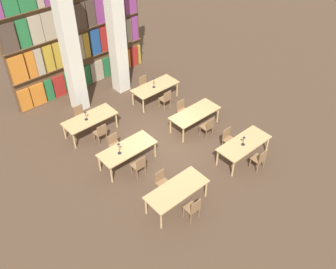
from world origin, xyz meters
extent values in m
plane|color=#4C3828|center=(0.00, 0.00, 0.00)|extent=(40.00, 40.00, 0.00)
cube|color=brown|center=(0.00, 5.76, 2.75)|extent=(6.66, 0.06, 5.50)
cube|color=brown|center=(0.00, 5.76, 0.01)|extent=(6.66, 0.35, 0.03)
cube|color=orange|center=(-2.98, 5.72, 0.53)|extent=(0.50, 0.20, 1.00)
cube|color=orange|center=(-2.37, 5.72, 0.53)|extent=(0.61, 0.20, 1.00)
cube|color=#236B38|center=(-1.83, 5.72, 0.53)|extent=(0.35, 0.20, 1.00)
cube|color=maroon|center=(-1.34, 5.72, 0.53)|extent=(0.55, 0.20, 1.00)
cube|color=#236B38|center=(-0.72, 5.72, 0.53)|extent=(0.64, 0.20, 1.00)
cube|color=#84387A|center=(-0.21, 5.72, 0.53)|extent=(0.31, 0.20, 1.00)
cube|color=#236B38|center=(0.13, 5.72, 0.53)|extent=(0.30, 0.20, 1.00)
cube|color=tan|center=(0.67, 5.72, 0.53)|extent=(0.66, 0.20, 1.00)
cube|color=#236B38|center=(1.20, 5.72, 0.53)|extent=(0.35, 0.20, 1.00)
cube|color=#47382D|center=(1.65, 5.72, 0.53)|extent=(0.44, 0.20, 1.00)
cube|color=navy|center=(2.11, 5.72, 0.53)|extent=(0.36, 0.20, 1.00)
cube|color=orange|center=(2.49, 5.72, 0.53)|extent=(0.30, 0.20, 1.00)
cube|color=maroon|center=(2.90, 5.72, 0.53)|extent=(0.38, 0.20, 1.00)
cube|color=#B7932D|center=(3.22, 5.72, 0.53)|extent=(0.12, 0.20, 1.00)
cube|color=brown|center=(0.00, 5.76, 1.39)|extent=(6.66, 0.35, 0.03)
cube|color=orange|center=(-2.91, 5.72, 1.99)|extent=(0.65, 0.20, 1.17)
cube|color=orange|center=(-2.33, 5.72, 1.99)|extent=(0.35, 0.20, 1.17)
cube|color=tan|center=(-1.97, 5.72, 1.99)|extent=(0.33, 0.20, 1.17)
cube|color=#B7932D|center=(-1.54, 5.72, 1.99)|extent=(0.39, 0.20, 1.17)
cube|color=#B7932D|center=(-1.11, 5.72, 1.99)|extent=(0.32, 0.20, 1.17)
cube|color=orange|center=(-0.58, 5.72, 1.99)|extent=(0.63, 0.20, 1.17)
cube|color=tan|center=(-0.02, 5.72, 1.99)|extent=(0.35, 0.20, 1.17)
cube|color=#B7932D|center=(0.32, 5.72, 1.99)|extent=(0.28, 0.20, 1.17)
cube|color=navy|center=(0.78, 5.72, 1.99)|extent=(0.49, 0.20, 1.17)
cube|color=maroon|center=(1.30, 5.72, 1.99)|extent=(0.48, 0.20, 1.17)
cube|color=#84387A|center=(1.76, 5.72, 1.99)|extent=(0.36, 0.20, 1.17)
cube|color=navy|center=(2.23, 5.72, 1.99)|extent=(0.48, 0.20, 1.17)
cube|color=tan|center=(2.67, 5.72, 1.99)|extent=(0.27, 0.20, 1.17)
cube|color=#84387A|center=(3.03, 5.72, 1.99)|extent=(0.35, 0.20, 1.17)
cube|color=brown|center=(0.00, 5.76, 2.77)|extent=(6.66, 0.35, 0.03)
cube|color=#47382D|center=(-2.92, 5.72, 3.35)|extent=(0.62, 0.20, 1.14)
cube|color=#236B38|center=(-2.31, 5.72, 3.35)|extent=(0.44, 0.20, 1.14)
cube|color=tan|center=(-1.79, 5.72, 3.35)|extent=(0.52, 0.20, 1.14)
cube|color=tan|center=(-1.16, 5.72, 3.35)|extent=(0.70, 0.20, 1.14)
cube|color=orange|center=(-0.51, 5.72, 3.35)|extent=(0.48, 0.20, 1.14)
cube|color=#47382D|center=(0.15, 5.72, 3.35)|extent=(0.70, 0.20, 1.14)
cube|color=#47382D|center=(0.75, 5.72, 3.35)|extent=(0.43, 0.20, 1.14)
cube|color=#84387A|center=(1.23, 5.72, 3.35)|extent=(0.49, 0.20, 1.14)
cube|color=maroon|center=(1.78, 5.72, 3.35)|extent=(0.50, 0.20, 1.14)
cube|color=tan|center=(2.27, 5.72, 3.35)|extent=(0.42, 0.20, 1.14)
cube|color=#84387A|center=(2.87, 5.72, 3.35)|extent=(0.65, 0.20, 1.14)
cube|color=#236B38|center=(-2.53, 5.72, 4.71)|extent=(0.57, 0.20, 1.11)
cube|color=silver|center=(-1.11, 4.35, 3.00)|extent=(0.60, 0.60, 6.00)
cube|color=silver|center=(1.11, 4.35, 3.00)|extent=(0.60, 0.60, 6.00)
cube|color=tan|center=(-1.62, -2.53, 0.73)|extent=(2.12, 0.91, 0.04)
cylinder|color=tan|center=(-2.60, -2.90, 0.36)|extent=(0.07, 0.07, 0.71)
cylinder|color=tan|center=(-0.64, -2.90, 0.36)|extent=(0.07, 0.07, 0.71)
cylinder|color=tan|center=(-2.60, -2.16, 0.36)|extent=(0.07, 0.07, 0.71)
cylinder|color=tan|center=(-0.64, -2.16, 0.36)|extent=(0.07, 0.07, 0.71)
cylinder|color=olive|center=(-1.79, -3.03, 0.21)|extent=(0.04, 0.04, 0.42)
cylinder|color=olive|center=(-1.43, -3.03, 0.21)|extent=(0.04, 0.04, 0.42)
cylinder|color=olive|center=(-1.79, -3.37, 0.21)|extent=(0.04, 0.04, 0.42)
cylinder|color=olive|center=(-1.43, -3.37, 0.21)|extent=(0.04, 0.04, 0.42)
cube|color=olive|center=(-1.61, -3.20, 0.44)|extent=(0.42, 0.40, 0.04)
cube|color=olive|center=(-1.61, -3.39, 0.67)|extent=(0.40, 0.03, 0.42)
cylinder|color=olive|center=(-1.43, -2.03, 0.21)|extent=(0.04, 0.04, 0.42)
cylinder|color=olive|center=(-1.79, -2.03, 0.21)|extent=(0.04, 0.04, 0.42)
cylinder|color=olive|center=(-1.43, -1.69, 0.21)|extent=(0.04, 0.04, 0.42)
cylinder|color=olive|center=(-1.79, -1.69, 0.21)|extent=(0.04, 0.04, 0.42)
cube|color=olive|center=(-1.61, -1.86, 0.44)|extent=(0.42, 0.40, 0.04)
cube|color=olive|center=(-1.61, -1.67, 0.67)|extent=(0.40, 0.03, 0.42)
cube|color=tan|center=(1.72, -2.50, 0.73)|extent=(2.12, 0.91, 0.04)
cylinder|color=tan|center=(0.74, -2.88, 0.36)|extent=(0.07, 0.07, 0.71)
cylinder|color=tan|center=(2.70, -2.88, 0.36)|extent=(0.07, 0.07, 0.71)
cylinder|color=tan|center=(0.74, -2.13, 0.36)|extent=(0.07, 0.07, 0.71)
cylinder|color=tan|center=(2.70, -2.13, 0.36)|extent=(0.07, 0.07, 0.71)
cylinder|color=olive|center=(1.54, -3.01, 0.21)|extent=(0.04, 0.04, 0.42)
cylinder|color=olive|center=(1.90, -3.01, 0.21)|extent=(0.04, 0.04, 0.42)
cylinder|color=olive|center=(1.54, -3.35, 0.21)|extent=(0.04, 0.04, 0.42)
cylinder|color=olive|center=(1.90, -3.35, 0.21)|extent=(0.04, 0.04, 0.42)
cube|color=olive|center=(1.72, -3.18, 0.44)|extent=(0.42, 0.40, 0.04)
cube|color=olive|center=(1.72, -3.36, 0.67)|extent=(0.40, 0.03, 0.42)
cylinder|color=olive|center=(1.90, -2.00, 0.21)|extent=(0.04, 0.04, 0.42)
cylinder|color=olive|center=(1.54, -2.00, 0.21)|extent=(0.04, 0.04, 0.42)
cylinder|color=olive|center=(1.90, -1.66, 0.21)|extent=(0.04, 0.04, 0.42)
cylinder|color=olive|center=(1.54, -1.66, 0.21)|extent=(0.04, 0.04, 0.42)
cube|color=olive|center=(1.72, -1.83, 0.44)|extent=(0.42, 0.40, 0.04)
cube|color=olive|center=(1.72, -1.64, 0.67)|extent=(0.40, 0.03, 0.42)
cylinder|color=#232328|center=(1.61, -2.53, 0.76)|extent=(0.14, 0.14, 0.01)
cylinder|color=#232328|center=(1.61, -2.53, 0.92)|extent=(0.02, 0.02, 0.31)
cone|color=#232328|center=(1.61, -2.53, 1.11)|extent=(0.11, 0.11, 0.07)
cube|color=tan|center=(-1.66, 0.08, 0.73)|extent=(2.12, 0.91, 0.04)
cylinder|color=tan|center=(-2.64, -0.30, 0.36)|extent=(0.07, 0.07, 0.71)
cylinder|color=tan|center=(-0.68, -0.30, 0.36)|extent=(0.07, 0.07, 0.71)
cylinder|color=tan|center=(-2.64, 0.45, 0.36)|extent=(0.07, 0.07, 0.71)
cylinder|color=tan|center=(-0.68, 0.45, 0.36)|extent=(0.07, 0.07, 0.71)
cylinder|color=olive|center=(-1.89, -0.43, 0.21)|extent=(0.04, 0.04, 0.42)
cylinder|color=olive|center=(-1.53, -0.43, 0.21)|extent=(0.04, 0.04, 0.42)
cylinder|color=olive|center=(-1.89, -0.77, 0.21)|extent=(0.04, 0.04, 0.42)
cylinder|color=olive|center=(-1.53, -0.77, 0.21)|extent=(0.04, 0.04, 0.42)
cube|color=olive|center=(-1.71, -0.60, 0.44)|extent=(0.42, 0.40, 0.04)
cube|color=olive|center=(-1.71, -0.78, 0.67)|extent=(0.40, 0.03, 0.42)
cylinder|color=olive|center=(-1.53, 0.58, 0.21)|extent=(0.04, 0.04, 0.42)
cylinder|color=olive|center=(-1.89, 0.58, 0.21)|extent=(0.04, 0.04, 0.42)
cylinder|color=olive|center=(-1.53, 0.92, 0.21)|extent=(0.04, 0.04, 0.42)
cylinder|color=olive|center=(-1.89, 0.92, 0.21)|extent=(0.04, 0.04, 0.42)
cube|color=olive|center=(-1.71, 0.75, 0.44)|extent=(0.42, 0.40, 0.04)
cube|color=olive|center=(-1.71, 0.94, 0.67)|extent=(0.40, 0.03, 0.42)
cylinder|color=#232328|center=(-2.02, 0.03, 0.76)|extent=(0.14, 0.14, 0.01)
cylinder|color=#232328|center=(-2.02, 0.03, 0.97)|extent=(0.02, 0.02, 0.40)
cone|color=#232328|center=(-2.02, 0.03, 1.21)|extent=(0.11, 0.11, 0.07)
cube|color=tan|center=(1.66, 0.00, 0.73)|extent=(2.12, 0.91, 0.04)
cylinder|color=tan|center=(0.68, -0.37, 0.36)|extent=(0.07, 0.07, 0.71)
cylinder|color=tan|center=(2.64, -0.37, 0.36)|extent=(0.07, 0.07, 0.71)
cylinder|color=tan|center=(0.68, 0.37, 0.36)|extent=(0.07, 0.07, 0.71)
cylinder|color=tan|center=(2.64, 0.37, 0.36)|extent=(0.07, 0.07, 0.71)
cylinder|color=olive|center=(1.48, -0.50, 0.21)|extent=(0.04, 0.04, 0.42)
cylinder|color=olive|center=(1.84, -0.50, 0.21)|extent=(0.04, 0.04, 0.42)
cylinder|color=olive|center=(1.48, -0.84, 0.21)|extent=(0.04, 0.04, 0.42)
cylinder|color=olive|center=(1.84, -0.84, 0.21)|extent=(0.04, 0.04, 0.42)
cube|color=olive|center=(1.66, -0.67, 0.44)|extent=(0.42, 0.40, 0.04)
cube|color=olive|center=(1.66, -0.86, 0.67)|extent=(0.40, 0.03, 0.42)
cylinder|color=olive|center=(1.84, 0.50, 0.21)|extent=(0.04, 0.04, 0.42)
cylinder|color=olive|center=(1.48, 0.50, 0.21)|extent=(0.04, 0.04, 0.42)
cylinder|color=olive|center=(1.84, 0.84, 0.21)|extent=(0.04, 0.04, 0.42)
cylinder|color=olive|center=(1.48, 0.84, 0.21)|extent=(0.04, 0.04, 0.42)
cube|color=olive|center=(1.66, 0.67, 0.44)|extent=(0.42, 0.40, 0.04)
cube|color=olive|center=(1.66, 0.86, 0.67)|extent=(0.40, 0.03, 0.42)
cube|color=tan|center=(-1.71, 2.48, 0.73)|extent=(2.12, 0.91, 0.04)
cylinder|color=tan|center=(-2.69, 2.11, 0.36)|extent=(0.07, 0.07, 0.71)
cylinder|color=tan|center=(-0.73, 2.11, 0.36)|extent=(0.07, 0.07, 0.71)
cylinder|color=tan|center=(-2.69, 2.86, 0.36)|extent=(0.07, 0.07, 0.71)
cylinder|color=tan|center=(-0.73, 2.86, 0.36)|extent=(0.07, 0.07, 0.71)
cylinder|color=olive|center=(-1.90, 1.98, 0.21)|extent=(0.04, 0.04, 0.42)
cylinder|color=olive|center=(-1.54, 1.98, 0.21)|extent=(0.04, 0.04, 0.42)
cylinder|color=olive|center=(-1.90, 1.64, 0.21)|extent=(0.04, 0.04, 0.42)
cylinder|color=olive|center=(-1.54, 1.64, 0.21)|extent=(0.04, 0.04, 0.42)
cube|color=olive|center=(-1.72, 1.81, 0.44)|extent=(0.42, 0.40, 0.04)
cube|color=olive|center=(-1.72, 1.62, 0.67)|extent=(0.40, 0.03, 0.42)
cylinder|color=olive|center=(-1.54, 2.99, 0.21)|extent=(0.04, 0.04, 0.42)
cylinder|color=olive|center=(-1.90, 2.99, 0.21)|extent=(0.04, 0.04, 0.42)
cylinder|color=olive|center=(-1.54, 3.33, 0.21)|extent=(0.04, 0.04, 0.42)
cylinder|color=olive|center=(-1.90, 3.33, 0.21)|extent=(0.04, 0.04, 0.42)
cube|color=olive|center=(-1.72, 3.16, 0.44)|extent=(0.42, 0.40, 0.04)
cube|color=olive|center=(-1.72, 3.34, 0.67)|extent=(0.40, 0.03, 0.42)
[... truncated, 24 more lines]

